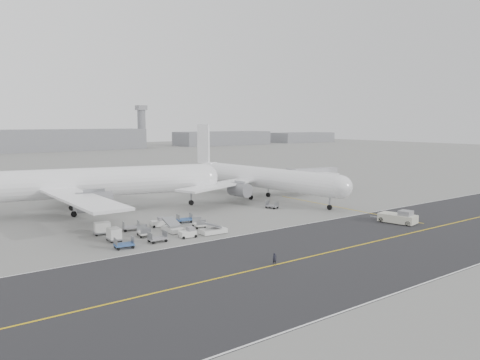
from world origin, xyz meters
TOP-DOWN VIEW (x-y plane):
  - ground at (0.00, 0.00)m, footprint 700.00×700.00m
  - taxiway at (5.02, -17.98)m, footprint 220.00×59.00m
  - horizon_buildings at (30.00, 260.00)m, footprint 520.00×28.00m
  - control_tower at (100.00, 265.00)m, footprint 7.00×7.00m
  - airliner_a at (-19.78, 33.41)m, footprint 62.51×61.16m
  - airliner_b at (23.56, 25.95)m, footprint 51.88×52.72m
  - pushback_tug at (26.59, -11.82)m, footprint 4.53×8.99m
  - jet_bridge at (45.56, 29.69)m, footprint 16.38×5.66m
  - gse_cluster at (-13.82, 6.97)m, footprint 26.00×20.79m
  - stray_dolly at (17.09, 13.81)m, footprint 2.36×3.02m
  - ground_crew_a at (-9.06, -17.95)m, footprint 0.69×0.55m

SIDE VIEW (x-z plane):
  - ground at x=0.00m, z-range 0.00..0.00m
  - horizon_buildings at x=30.00m, z-range -14.00..14.00m
  - gse_cluster at x=-13.82m, z-range -1.10..1.10m
  - stray_dolly at x=17.09m, z-range -0.82..0.82m
  - taxiway at x=5.02m, z-range -0.01..0.03m
  - ground_crew_a at x=-9.06m, z-range 0.00..1.64m
  - pushback_tug at x=26.59m, z-range -0.23..2.31m
  - jet_bridge at x=45.56m, z-range 1.20..7.31m
  - airliner_b at x=23.56m, z-range -3.86..14.36m
  - airliner_a at x=-19.78m, z-range -4.64..17.24m
  - control_tower at x=100.00m, z-range 0.63..31.88m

